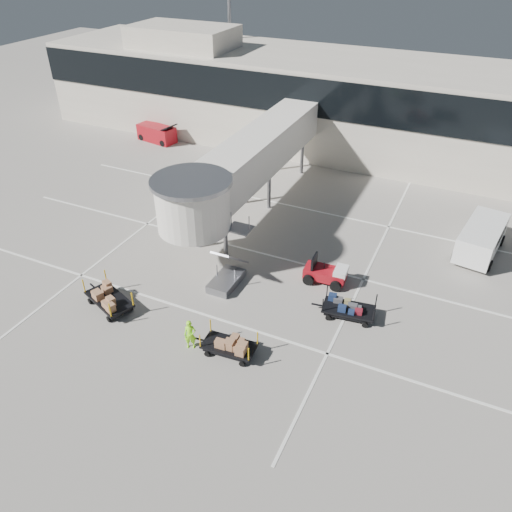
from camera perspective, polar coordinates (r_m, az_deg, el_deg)
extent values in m
plane|color=#B1AA9E|center=(26.50, -5.83, -9.95)|extent=(140.00, 140.00, 0.00)
cube|color=white|center=(27.75, -3.76, -7.37)|extent=(40.00, 0.15, 0.02)
cube|color=white|center=(32.75, 2.03, -0.03)|extent=(40.00, 0.15, 0.02)
cube|color=white|center=(38.37, 6.20, 5.27)|extent=(40.00, 0.15, 0.02)
cube|color=white|center=(32.16, 12.61, -1.66)|extent=(0.15, 30.00, 0.02)
cube|color=white|center=(37.85, -11.43, 4.33)|extent=(0.15, 30.00, 0.02)
cube|color=beige|center=(49.36, 12.26, 16.38)|extent=(64.00, 12.00, 8.00)
cube|color=black|center=(43.15, 10.45, 16.86)|extent=(64.00, 0.12, 3.20)
cube|color=beige|center=(53.27, -8.36, 23.58)|extent=(10.00, 6.00, 2.00)
cylinder|color=gray|center=(57.65, -2.97, 23.11)|extent=(0.36, 0.36, 15.00)
cube|color=white|center=(37.02, 0.12, 11.73)|extent=(3.00, 18.00, 2.80)
cylinder|color=white|center=(29.86, -7.22, 5.71)|extent=(4.40, 4.40, 3.00)
cylinder|color=gray|center=(29.15, -7.44, 8.48)|extent=(4.80, 4.80, 0.25)
cylinder|color=gray|center=(33.20, -6.57, 3.20)|extent=(0.28, 0.28, 2.90)
cylinder|color=gray|center=(32.31, -3.52, 2.45)|extent=(0.28, 0.28, 2.90)
cylinder|color=gray|center=(38.57, -1.24, 8.04)|extent=(0.28, 0.28, 2.90)
cylinder|color=gray|center=(37.82, 1.50, 7.48)|extent=(0.28, 0.28, 2.90)
cylinder|color=gray|center=(44.41, 2.81, 11.61)|extent=(0.28, 0.28, 2.90)
cylinder|color=gray|center=(43.75, 5.28, 11.16)|extent=(0.28, 0.28, 2.90)
cube|color=gray|center=(30.17, -3.43, -2.87)|extent=(1.40, 2.60, 0.50)
cube|color=gray|center=(29.81, -2.98, -0.17)|extent=(1.20, 2.60, 2.06)
cube|color=gray|center=(30.19, -1.82, 3.15)|extent=(1.40, 1.20, 0.12)
cube|color=maroon|center=(30.47, 7.91, -1.99)|extent=(2.58, 1.34, 0.63)
cube|color=white|center=(30.08, 9.70, -1.73)|extent=(0.80, 1.19, 0.37)
cube|color=black|center=(30.25, 6.67, -0.73)|extent=(0.18, 1.05, 0.94)
cylinder|color=black|center=(30.23, 6.01, -2.72)|extent=(0.68, 0.30, 0.67)
cylinder|color=black|center=(31.31, 6.73, -1.34)|extent=(0.68, 0.30, 0.67)
cylinder|color=black|center=(29.94, 9.08, -3.42)|extent=(0.68, 0.30, 0.67)
cylinder|color=black|center=(31.02, 9.70, -2.00)|extent=(0.68, 0.30, 0.67)
cube|color=black|center=(28.12, 10.56, -5.97)|extent=(3.01, 1.79, 0.11)
cube|color=black|center=(28.23, 10.52, -6.23)|extent=(2.70, 1.54, 0.24)
cube|color=black|center=(28.35, 7.02, -5.56)|extent=(0.67, 0.16, 0.08)
cylinder|color=black|center=(27.93, 8.26, -6.99)|extent=(0.34, 0.17, 0.32)
cylinder|color=black|center=(28.91, 8.72, -5.39)|extent=(0.34, 0.17, 0.32)
cylinder|color=black|center=(27.83, 12.32, -7.70)|extent=(0.34, 0.17, 0.32)
cylinder|color=black|center=(28.81, 12.64, -6.07)|extent=(0.34, 0.17, 0.32)
cylinder|color=black|center=(27.46, 7.63, -5.60)|extent=(0.07, 0.07, 0.85)
cylinder|color=black|center=(28.45, 8.12, -4.03)|extent=(0.07, 0.07, 0.85)
cylinder|color=black|center=(27.31, 13.29, -6.60)|extent=(0.07, 0.07, 0.85)
cylinder|color=black|center=(28.32, 13.58, -4.97)|extent=(0.07, 0.07, 0.85)
cube|color=olive|center=(28.06, 11.19, -5.58)|extent=(0.46, 0.30, 0.32)
cube|color=#162445|center=(27.80, 10.91, -6.06)|extent=(0.46, 0.36, 0.24)
cube|color=#162445|center=(28.17, 9.68, -5.20)|extent=(0.54, 0.44, 0.32)
cube|color=#424146|center=(27.79, 12.05, -6.18)|extent=(0.38, 0.39, 0.30)
cube|color=#162445|center=(27.84, 9.14, -5.71)|extent=(0.55, 0.41, 0.30)
cube|color=maroon|center=(27.85, 11.69, -6.08)|extent=(0.52, 0.43, 0.25)
cube|color=#424146|center=(27.93, 8.56, -5.43)|extent=(0.53, 0.42, 0.35)
cube|color=#162445|center=(28.29, 10.12, -4.95)|extent=(0.45, 0.38, 0.40)
cube|color=black|center=(25.59, -3.09, -10.19)|extent=(2.80, 1.55, 0.11)
cube|color=black|center=(25.71, -3.08, -10.45)|extent=(2.52, 1.33, 0.23)
cube|color=black|center=(26.25, -6.48, -9.44)|extent=(0.64, 0.12, 0.07)
cylinder|color=black|center=(25.75, -5.59, -11.06)|extent=(0.32, 0.15, 0.31)
cylinder|color=black|center=(26.53, -4.44, -9.33)|extent=(0.32, 0.15, 0.31)
cylinder|color=black|center=(25.17, -1.60, -12.20)|extent=(0.32, 0.15, 0.31)
cylinder|color=black|center=(25.96, -0.57, -10.39)|extent=(0.32, 0.15, 0.31)
cylinder|color=#EFB40C|center=(25.35, -6.42, -9.64)|extent=(0.06, 0.06, 0.81)
cylinder|color=#EFB40C|center=(26.14, -5.22, -7.94)|extent=(0.06, 0.06, 0.81)
cylinder|color=#EFB40C|center=(24.54, -0.86, -11.20)|extent=(0.06, 0.06, 0.81)
cylinder|color=#EFB40C|center=(25.35, 0.18, -9.38)|extent=(0.06, 0.06, 0.81)
cube|color=#8F6545|center=(25.81, -4.91, -9.14)|extent=(0.43, 0.45, 0.34)
cube|color=#8F6545|center=(25.48, -3.55, -9.68)|extent=(0.43, 0.44, 0.38)
cube|color=#8F6545|center=(25.49, -1.33, -9.68)|extent=(0.53, 0.47, 0.33)
cube|color=#8F6545|center=(25.64, -5.00, -9.45)|extent=(0.51, 0.37, 0.37)
cube|color=#8F6545|center=(25.43, -3.27, -9.72)|extent=(0.52, 0.40, 0.42)
cube|color=#8F6545|center=(25.32, -1.02, -9.80)|extent=(0.40, 0.45, 0.48)
cube|color=#8F6545|center=(25.36, -3.08, -9.86)|extent=(0.41, 0.37, 0.42)
cube|color=black|center=(29.45, -16.44, -4.75)|extent=(3.40, 2.55, 0.12)
cube|color=black|center=(29.56, -16.39, -5.02)|extent=(3.03, 2.22, 0.25)
cube|color=black|center=(30.95, -18.10, -3.33)|extent=(0.69, 0.34, 0.08)
cylinder|color=black|center=(30.28, -18.44, -4.90)|extent=(0.37, 0.26, 0.35)
cylinder|color=black|center=(30.68, -16.20, -3.85)|extent=(0.37, 0.26, 0.35)
cylinder|color=black|center=(28.70, -16.46, -6.91)|extent=(0.37, 0.26, 0.35)
cylinder|color=black|center=(29.13, -14.13, -5.77)|extent=(0.37, 0.26, 0.35)
cylinder|color=#EFB40C|center=(30.08, -19.07, -3.28)|extent=(0.07, 0.07, 0.92)
cylinder|color=#EFB40C|center=(30.49, -16.81, -2.25)|extent=(0.07, 0.07, 0.92)
cylinder|color=#EFB40C|center=(27.89, -16.34, -6.00)|extent=(0.07, 0.07, 0.92)
cylinder|color=#EFB40C|center=(28.33, -13.94, -4.84)|extent=(0.07, 0.07, 0.92)
cube|color=#8F6545|center=(29.02, -15.75, -4.54)|extent=(0.63, 0.59, 0.46)
cube|color=#8F6545|center=(29.65, -16.72, -3.86)|extent=(0.71, 0.56, 0.40)
cube|color=#8F6545|center=(28.73, -15.56, -4.91)|extent=(0.68, 0.65, 0.49)
cube|color=#8F6545|center=(29.71, -17.48, -3.75)|extent=(0.56, 0.54, 0.55)
cube|color=#8F6545|center=(29.28, -15.86, -4.12)|extent=(0.56, 0.52, 0.50)
cube|color=#8F6545|center=(28.62, -15.85, -5.14)|extent=(0.68, 0.60, 0.48)
imported|color=#86EE19|center=(25.84, -7.54, -8.90)|extent=(0.73, 0.63, 1.70)
cube|color=white|center=(35.66, 24.37, 1.93)|extent=(2.96, 5.61, 1.73)
cube|color=white|center=(37.92, 25.07, 3.08)|extent=(2.13, 0.92, 1.00)
cube|color=black|center=(35.64, 24.62, 2.70)|extent=(2.68, 3.64, 0.69)
cylinder|color=black|center=(34.63, 21.76, 0.08)|extent=(0.38, 0.79, 0.76)
cylinder|color=black|center=(34.44, 25.08, -1.01)|extent=(0.38, 0.79, 0.76)
cylinder|color=black|center=(37.70, 23.18, 2.59)|extent=(0.38, 0.79, 0.76)
cylinder|color=black|center=(37.52, 26.23, 1.60)|extent=(0.38, 0.79, 0.76)
cube|color=maroon|center=(51.88, -11.27, 13.57)|extent=(4.16, 2.31, 1.55)
cube|color=black|center=(50.36, -9.93, 14.29)|extent=(1.23, 1.60, 0.55)
cylinder|color=black|center=(52.59, -12.93, 13.10)|extent=(0.66, 0.36, 0.62)
cylinder|color=black|center=(53.50, -11.80, 13.60)|extent=(0.66, 0.36, 0.62)
cylinder|color=black|center=(50.59, -10.61, 12.55)|extent=(0.66, 0.36, 0.62)
cylinder|color=black|center=(51.54, -9.47, 13.07)|extent=(0.66, 0.36, 0.62)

